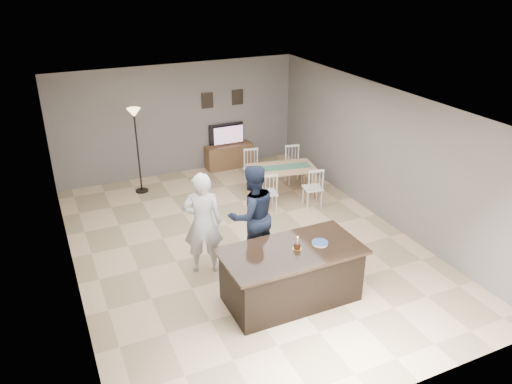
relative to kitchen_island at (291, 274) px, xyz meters
name	(u,v)px	position (x,y,z in m)	size (l,w,h in m)	color
floor	(245,245)	(0.00, 1.80, -0.45)	(8.00, 8.00, 0.00)	#D3AF87
room_shell	(244,162)	(0.00, 1.80, 1.22)	(8.00, 8.00, 8.00)	slate
kitchen_island	(291,274)	(0.00, 0.00, 0.00)	(2.15, 1.10, 0.90)	black
tv_console	(229,156)	(1.20, 5.57, -0.15)	(1.20, 0.40, 0.60)	brown
television	(227,134)	(1.20, 5.64, 0.41)	(0.91, 0.12, 0.53)	black
tv_screen_glow	(229,135)	(1.20, 5.56, 0.42)	(0.78, 0.78, 0.00)	#F95C1B
picture_frames	(223,99)	(1.15, 5.78, 1.30)	(1.10, 0.02, 0.38)	black
doorway	(88,300)	(-2.99, -0.50, 0.80)	(0.00, 2.10, 2.65)	black
woman	(203,223)	(-0.95, 1.35, 0.45)	(0.66, 0.43, 1.81)	silver
man	(252,215)	(-0.10, 1.25, 0.46)	(0.89, 0.69, 1.82)	#171F34
birthday_cake	(297,246)	(0.08, -0.01, 0.50)	(0.14, 0.14, 0.21)	gold
plate_stack	(320,243)	(0.46, -0.04, 0.47)	(0.25, 0.25, 0.04)	white
dining_table	(282,172)	(1.62, 3.46, 0.12)	(1.68, 1.88, 0.90)	tan
floor_lamp	(135,128)	(-1.20, 5.02, 1.07)	(0.29, 0.29, 1.97)	black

